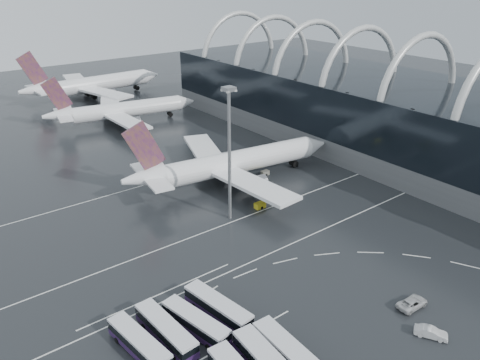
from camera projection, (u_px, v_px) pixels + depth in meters
ground at (270, 246)px, 90.40m from camera, size 420.00×420.00×0.00m
terminal at (387, 113)px, 134.36m from camera, size 42.00×160.00×34.90m
lane_marking_near at (276, 251)px, 88.95m from camera, size 120.00×0.25×0.01m
lane_marking_mid at (232, 222)px, 99.05m from camera, size 120.00×0.25×0.01m
lane_marking_far at (167, 179)px, 119.23m from camera, size 120.00×0.25×0.01m
bus_bay_line_south at (215, 352)px, 65.54m from camera, size 28.00×0.25×0.01m
bus_bay_line_north at (159, 294)px, 77.07m from camera, size 28.00×0.25×0.01m
airliner_main at (230, 164)px, 115.69m from camera, size 56.72×49.29×19.21m
airliner_gate_b at (120, 111)px, 159.59m from camera, size 51.80×45.95×18.04m
airliner_gate_c at (92, 85)px, 191.09m from camera, size 59.36×54.86×21.19m
bus_row_near_a at (139, 344)px, 64.73m from camera, size 4.18×12.44×3.00m
bus_row_near_b at (166, 330)px, 67.04m from camera, size 3.57×12.70×3.09m
bus_row_near_c at (196, 323)px, 68.53m from camera, size 4.93×12.40×2.98m
bus_row_near_d at (218, 308)px, 71.51m from camera, size 4.64×12.87×3.10m
bus_row_far_c at (291, 355)px, 62.58m from camera, size 3.61×13.41×3.27m
van_curve_a at (412, 303)px, 73.94m from camera, size 5.67×2.91×1.53m
van_curve_c at (431, 333)px, 67.94m from camera, size 3.80×4.84×1.54m
floodlight_mast at (229, 139)px, 93.09m from camera, size 2.18×2.18×28.47m
gse_cart_belly_a at (261, 180)px, 117.27m from camera, size 2.19×1.29×1.19m
gse_cart_belly_b at (265, 173)px, 121.12m from camera, size 2.14×1.26×1.17m
gse_cart_belly_c at (260, 205)px, 104.50m from camera, size 2.44×1.44×1.33m
gse_cart_belly_e at (232, 173)px, 120.79m from camera, size 2.47×1.46×1.34m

